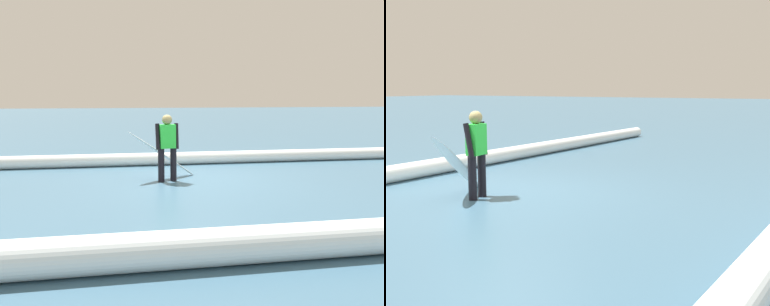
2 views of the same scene
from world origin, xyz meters
TOP-DOWN VIEW (x-y plane):
  - ground_plane at (0.00, 0.00)m, footprint 143.39×143.39m
  - surfer at (0.59, -0.08)m, footprint 0.52×0.25m
  - surfboard at (0.65, -0.46)m, footprint 1.69×0.78m
  - wave_crest_foreground at (-1.42, -2.38)m, footprint 18.13×1.14m
  - wave_crest_midground at (1.40, 4.80)m, footprint 20.25×1.25m

SIDE VIEW (x-z plane):
  - ground_plane at x=0.00m, z-range 0.00..0.00m
  - wave_crest_foreground at x=-1.42m, z-range 0.00..0.34m
  - wave_crest_midground at x=1.40m, z-range 0.00..0.42m
  - surfboard at x=0.65m, z-range -0.02..1.12m
  - surfer at x=0.59m, z-range 0.09..1.56m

